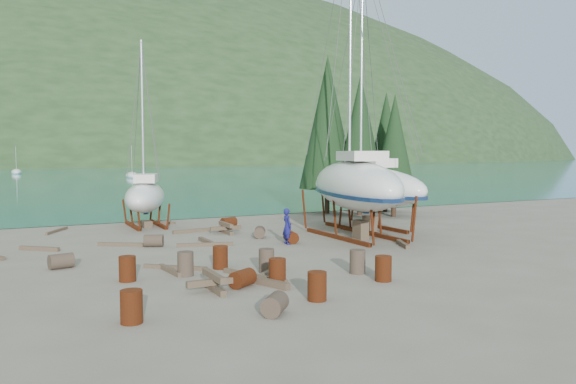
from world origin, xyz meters
name	(u,v)px	position (x,y,z in m)	size (l,w,h in m)	color
ground	(273,257)	(0.00, 0.00, 0.00)	(600.00, 600.00, 0.00)	#665E50
bay_water	(26,161)	(0.00, 315.00, 0.01)	(700.00, 700.00, 0.00)	#166D70
far_hill	(26,161)	(0.00, 320.00, 0.00)	(800.00, 360.00, 110.00)	#1D3219
far_house_right	(127,157)	(30.00, 190.00, 2.92)	(6.60, 5.60, 5.60)	beige
cypress_near_right	(360,134)	(12.50, 12.00, 5.79)	(3.60, 3.60, 10.00)	black
cypress_mid_right	(394,146)	(14.00, 10.00, 4.92)	(3.06, 3.06, 8.50)	black
cypress_back_left	(328,122)	(11.00, 14.00, 6.66)	(4.14, 4.14, 11.50)	black
cypress_far_right	(386,143)	(15.50, 13.00, 5.21)	(3.24, 3.24, 9.00)	black
moored_boat_mid	(132,176)	(10.00, 80.00, 0.39)	(2.00, 5.00, 6.05)	silver
moored_boat_far	(16,172)	(-8.00, 110.00, 0.39)	(2.00, 5.00, 6.05)	silver
large_sailboat_near	(355,184)	(6.27, 3.20, 2.80)	(6.15, 11.47, 17.35)	silver
large_sailboat_far	(365,186)	(8.50, 5.49, 2.53)	(3.35, 9.89, 15.44)	silver
small_sailboat_shore	(145,196)	(-2.61, 12.46, 1.84)	(4.38, 7.30, 11.16)	silver
worker	(287,226)	(2.10, 2.83, 0.88)	(0.64, 0.42, 1.75)	#141356
drum_1	(275,304)	(-3.57, -7.68, 0.29)	(0.58, 0.58, 0.88)	#2D2823
drum_3	(317,286)	(-1.79, -6.91, 0.44)	(0.58, 0.58, 0.88)	#612E10
drum_4	(229,222)	(1.82, 10.09, 0.29)	(0.58, 0.58, 0.88)	#612E10
drum_5	(267,261)	(-1.48, -2.57, 0.44)	(0.58, 0.58, 0.88)	#2D2823
drum_6	(291,237)	(2.44, 3.09, 0.29)	(0.58, 0.58, 0.88)	#612E10
drum_7	(383,269)	(1.54, -5.70, 0.44)	(0.58, 0.58, 0.88)	#612E10
drum_8	(127,269)	(-6.40, -1.74, 0.44)	(0.58, 0.58, 0.88)	#612E10
drum_9	(154,241)	(-3.89, 5.05, 0.29)	(0.58, 0.58, 0.88)	#2D2823
drum_10	(277,271)	(-1.94, -4.47, 0.44)	(0.58, 0.58, 0.88)	#612E10
drum_11	(260,232)	(1.76, 5.37, 0.29)	(0.58, 0.58, 0.88)	#2D2823
drum_12	(242,278)	(-3.16, -4.31, 0.29)	(0.58, 0.58, 0.88)	#612E10
drum_13	(131,307)	(-7.24, -6.69, 0.44)	(0.58, 0.58, 0.88)	#612E10
drum_14	(220,257)	(-2.79, -1.17, 0.44)	(0.58, 0.58, 0.88)	#612E10
drum_15	(61,261)	(-8.26, 1.59, 0.29)	(0.58, 0.58, 0.88)	#2D2823
drum_16	(185,264)	(-4.35, -1.80, 0.44)	(0.58, 0.58, 0.88)	#2D2823
drum_17	(358,262)	(1.43, -4.27, 0.44)	(0.58, 0.58, 0.88)	#2D2823
timber_0	(57,231)	(-7.59, 12.43, 0.07)	(0.14, 2.60, 0.14)	brown
timber_1	(403,244)	(6.76, -0.18, 0.10)	(0.19, 1.86, 0.19)	brown
timber_2	(39,249)	(-8.80, 6.30, 0.09)	(0.19, 2.02, 0.19)	brown
timber_3	(175,267)	(-4.39, -0.50, 0.07)	(0.15, 2.57, 0.15)	brown
timber_4	(121,244)	(-5.26, 5.89, 0.09)	(0.17, 2.25, 0.17)	brown
timber_5	(254,276)	(-2.29, -3.30, 0.08)	(0.16, 3.04, 0.16)	brown
timber_6	(191,231)	(-0.91, 8.79, 0.10)	(0.19, 2.13, 0.19)	brown
timber_7	(271,271)	(-1.43, -2.89, 0.09)	(0.17, 1.90, 0.17)	brown
timber_8	(206,241)	(-1.32, 4.94, 0.09)	(0.19, 1.95, 0.19)	brown
timber_9	(157,223)	(-1.67, 13.53, 0.08)	(0.15, 2.41, 0.15)	brown
timber_10	(205,245)	(-1.67, 4.06, 0.08)	(0.16, 2.70, 0.16)	brown
timber_12	(170,270)	(-4.71, -1.01, 0.08)	(0.17, 1.98, 0.17)	brown
timber_16	(260,281)	(-2.47, -4.17, 0.11)	(0.23, 2.65, 0.23)	brown
timber_pile_fore	(214,282)	(-4.18, -4.41, 0.30)	(1.80, 1.80, 0.60)	brown
timber_pile_aft	(226,228)	(0.71, 7.61, 0.30)	(1.80, 1.80, 0.60)	brown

